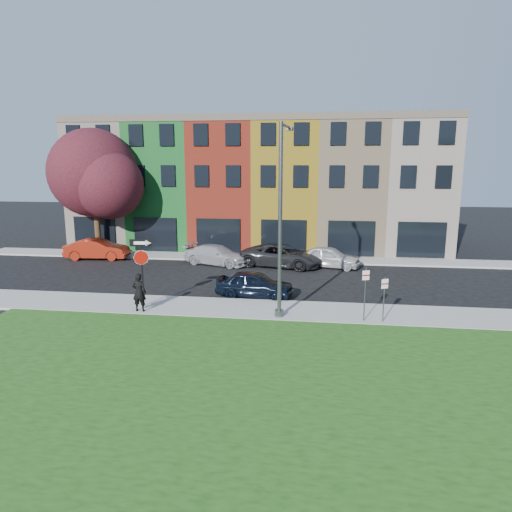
# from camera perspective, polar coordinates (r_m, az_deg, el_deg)

# --- Properties ---
(ground) EXTENTS (120.00, 120.00, 0.00)m
(ground) POSITION_cam_1_polar(r_m,az_deg,el_deg) (19.18, -0.13, -9.71)
(ground) COLOR black
(ground) RESTS_ON ground
(sidewalk_near) EXTENTS (40.00, 3.00, 0.12)m
(sidewalk_near) POSITION_cam_1_polar(r_m,az_deg,el_deg) (21.83, 6.18, -6.92)
(sidewalk_near) COLOR gray
(sidewalk_near) RESTS_ON ground
(sidewalk_far) EXTENTS (40.00, 2.40, 0.12)m
(sidewalk_far) POSITION_cam_1_polar(r_m,az_deg,el_deg) (33.86, -1.79, -0.20)
(sidewalk_far) COLOR gray
(sidewalk_far) RESTS_ON ground
(rowhouse_block) EXTENTS (30.00, 10.12, 10.00)m
(rowhouse_block) POSITION_cam_1_polar(r_m,az_deg,el_deg) (39.25, 0.37, 8.68)
(rowhouse_block) COLOR #C0B19F
(rowhouse_block) RESTS_ON ground
(stop_sign) EXTENTS (1.05, 0.13, 3.29)m
(stop_sign) POSITION_cam_1_polar(r_m,az_deg,el_deg) (22.44, -14.14, -0.38)
(stop_sign) COLOR black
(stop_sign) RESTS_ON sidewalk_near
(man) EXTENTS (0.67, 0.44, 1.82)m
(man) POSITION_cam_1_polar(r_m,az_deg,el_deg) (22.03, -14.40, -4.41)
(man) COLOR black
(man) RESTS_ON sidewalk_near
(sedan_near) EXTENTS (2.41, 4.38, 1.39)m
(sedan_near) POSITION_cam_1_polar(r_m,az_deg,el_deg) (24.02, -0.16, -3.56)
(sedan_near) COLOR black
(sedan_near) RESTS_ON ground
(parked_car_red) EXTENTS (2.46, 4.87, 1.50)m
(parked_car_red) POSITION_cam_1_polar(r_m,az_deg,el_deg) (35.44, -19.25, 0.82)
(parked_car_red) COLOR maroon
(parked_car_red) RESTS_ON ground
(parked_car_silver) EXTENTS (4.51, 5.74, 1.36)m
(parked_car_silver) POSITION_cam_1_polar(r_m,az_deg,el_deg) (31.83, -4.93, 0.14)
(parked_car_silver) COLOR #A1A1A5
(parked_car_silver) RESTS_ON ground
(parked_car_dark) EXTENTS (5.07, 6.70, 1.54)m
(parked_car_dark) POSITION_cam_1_polar(r_m,az_deg,el_deg) (31.11, 3.24, 0.07)
(parked_car_dark) COLOR black
(parked_car_dark) RESTS_ON ground
(parked_car_white) EXTENTS (3.51, 4.97, 1.45)m
(parked_car_white) POSITION_cam_1_polar(r_m,az_deg,el_deg) (31.22, 9.07, -0.11)
(parked_car_white) COLOR beige
(parked_car_white) RESTS_ON ground
(street_lamp) EXTENTS (0.60, 2.57, 8.53)m
(street_lamp) POSITION_cam_1_polar(r_m,az_deg,el_deg) (20.15, 3.15, 4.32)
(street_lamp) COLOR #4C4F51
(street_lamp) RESTS_ON sidewalk_near
(parking_sign_a) EXTENTS (0.31, 0.14, 2.41)m
(parking_sign_a) POSITION_cam_1_polar(r_m,az_deg,el_deg) (20.44, 13.49, -3.94)
(parking_sign_a) COLOR #4C4F51
(parking_sign_a) RESTS_ON sidewalk_near
(parking_sign_b) EXTENTS (0.30, 0.16, 2.00)m
(parking_sign_b) POSITION_cam_1_polar(r_m,az_deg,el_deg) (20.60, 15.73, -4.58)
(parking_sign_b) COLOR #4C4F51
(parking_sign_b) RESTS_ON sidewalk_near
(tree_purple) EXTENTS (7.94, 6.95, 9.40)m
(tree_purple) POSITION_cam_1_polar(r_m,az_deg,el_deg) (36.88, -19.39, 9.49)
(tree_purple) COLOR black
(tree_purple) RESTS_ON sidewalk_far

